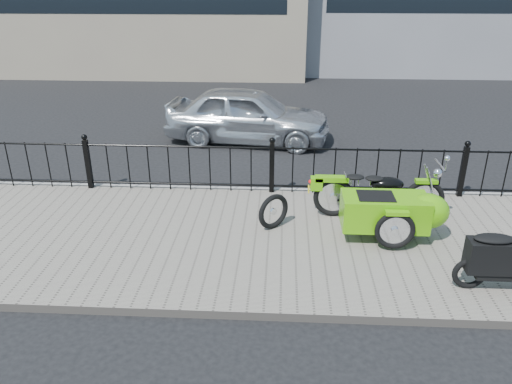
# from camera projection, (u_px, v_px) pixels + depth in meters

# --- Properties ---
(ground) EXTENTS (120.00, 120.00, 0.00)m
(ground) POSITION_uv_depth(u_px,v_px,m) (269.00, 229.00, 8.36)
(ground) COLOR black
(ground) RESTS_ON ground
(sidewalk) EXTENTS (30.00, 3.80, 0.12)m
(sidewalk) POSITION_uv_depth(u_px,v_px,m) (268.00, 241.00, 7.88)
(sidewalk) COLOR slate
(sidewalk) RESTS_ON ground
(curb) EXTENTS (30.00, 0.10, 0.12)m
(curb) POSITION_uv_depth(u_px,v_px,m) (272.00, 191.00, 9.65)
(curb) COLOR gray
(curb) RESTS_ON ground
(iron_fence) EXTENTS (14.11, 0.11, 1.08)m
(iron_fence) POSITION_uv_depth(u_px,v_px,m) (272.00, 169.00, 9.31)
(iron_fence) COLOR black
(iron_fence) RESTS_ON sidewalk
(motorcycle_sidecar) EXTENTS (2.28, 1.48, 0.98)m
(motorcycle_sidecar) POSITION_uv_depth(u_px,v_px,m) (394.00, 207.00, 7.77)
(motorcycle_sidecar) COLOR black
(motorcycle_sidecar) RESTS_ON sidewalk
(scooter) EXTENTS (1.66, 0.48, 1.12)m
(scooter) POSITION_uv_depth(u_px,v_px,m) (511.00, 260.00, 6.41)
(scooter) COLOR black
(scooter) RESTS_ON sidewalk
(spare_tire) EXTENTS (0.50, 0.45, 0.59)m
(spare_tire) POSITION_uv_depth(u_px,v_px,m) (273.00, 211.00, 8.04)
(spare_tire) COLOR black
(spare_tire) RESTS_ON sidewalk
(sedan_car) EXTENTS (4.21, 2.10, 1.38)m
(sedan_car) POSITION_uv_depth(u_px,v_px,m) (248.00, 115.00, 12.40)
(sedan_car) COLOR silver
(sedan_car) RESTS_ON ground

